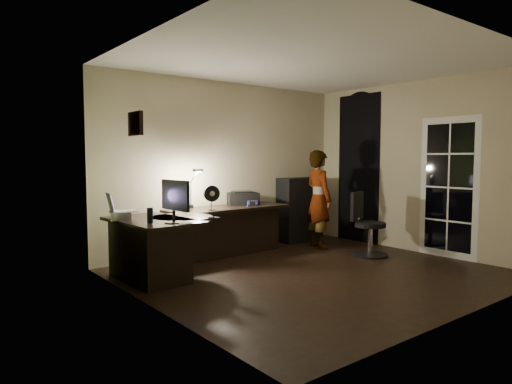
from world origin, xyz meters
TOP-DOWN VIEW (x-y plane):
  - floor at (0.00, 0.00)m, footprint 4.50×4.00m
  - ceiling at (0.00, 0.00)m, footprint 4.50×4.00m
  - wall_back at (0.00, 2.00)m, footprint 4.50×0.01m
  - wall_front at (0.00, -2.00)m, footprint 4.50×0.01m
  - wall_left at (-2.25, 0.00)m, footprint 0.01×4.00m
  - wall_right at (2.25, 0.00)m, footprint 0.01×4.00m
  - green_wall_overlay at (-2.24, 0.00)m, footprint 0.00×4.00m
  - arched_doorway at (2.24, 1.15)m, footprint 0.01×0.90m
  - french_door at (2.24, -0.55)m, footprint 0.02×0.92m
  - framed_picture at (-2.22, 0.45)m, footprint 0.04×0.30m
  - desk_left at (-1.78, 1.02)m, footprint 0.86×1.33m
  - desk_right at (-0.24, 1.63)m, footprint 2.00×0.78m
  - cabinet at (1.40, 1.78)m, footprint 0.78×0.42m
  - laptop_stand at (-2.11, 1.21)m, footprint 0.27×0.25m
  - laptop at (-2.07, 1.21)m, footprint 0.40×0.38m
  - monitor at (-1.72, 0.57)m, footprint 0.14×0.55m
  - mouse at (-1.18, 0.65)m, footprint 0.07×0.10m
  - phone at (-1.09, 0.67)m, footprint 0.06×0.12m
  - pen at (-1.34, 0.50)m, footprint 0.09×0.10m
  - speaker at (-1.94, 0.73)m, footprint 0.08×0.08m
  - notepad at (-1.64, 0.50)m, footprint 0.17×0.22m
  - desk_fan at (-0.66, 1.44)m, footprint 0.26×0.19m
  - headphones at (0.16, 1.53)m, footprint 0.22×0.16m
  - printer at (0.17, 1.80)m, footprint 0.60×0.55m
  - desk_lamp at (-0.78, 1.83)m, footprint 0.23×0.32m
  - office_chair at (1.41, 0.22)m, footprint 0.68×0.68m
  - person at (1.27, 1.17)m, footprint 0.51×0.65m

SIDE VIEW (x-z plane):
  - floor at x=0.00m, z-range -0.01..0.00m
  - desk_right at x=-0.24m, z-range 0.00..0.74m
  - desk_left at x=-1.78m, z-range 0.00..0.75m
  - office_chair at x=1.41m, z-range 0.00..0.97m
  - cabinet at x=1.40m, z-range 0.00..1.13m
  - phone at x=-1.09m, z-range 0.74..0.75m
  - pen at x=-1.34m, z-range 0.74..0.75m
  - notepad at x=-1.64m, z-range 0.74..0.75m
  - mouse at x=-1.18m, z-range 0.74..0.78m
  - headphones at x=0.16m, z-range 0.74..0.83m
  - laptop_stand at x=-2.11m, z-range 0.74..0.84m
  - person at x=1.27m, z-range 0.00..1.62m
  - speaker at x=-1.94m, z-range 0.74..0.92m
  - printer at x=0.17m, z-range 0.74..0.95m
  - desk_fan at x=-0.66m, z-range 0.74..1.10m
  - monitor at x=-1.72m, z-range 0.74..1.10m
  - laptop at x=-2.07m, z-range 0.84..1.08m
  - desk_lamp at x=-0.78m, z-range 0.74..1.36m
  - french_door at x=2.24m, z-range 0.00..2.10m
  - arched_doorway at x=2.24m, z-range 0.00..2.60m
  - wall_back at x=0.00m, z-range 0.00..2.70m
  - wall_front at x=0.00m, z-range 0.00..2.70m
  - wall_left at x=-2.25m, z-range 0.00..2.70m
  - wall_right at x=2.25m, z-range 0.00..2.70m
  - green_wall_overlay at x=-2.24m, z-range 0.00..2.70m
  - framed_picture at x=-2.22m, z-range 1.73..1.98m
  - ceiling at x=0.00m, z-range 2.70..2.71m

